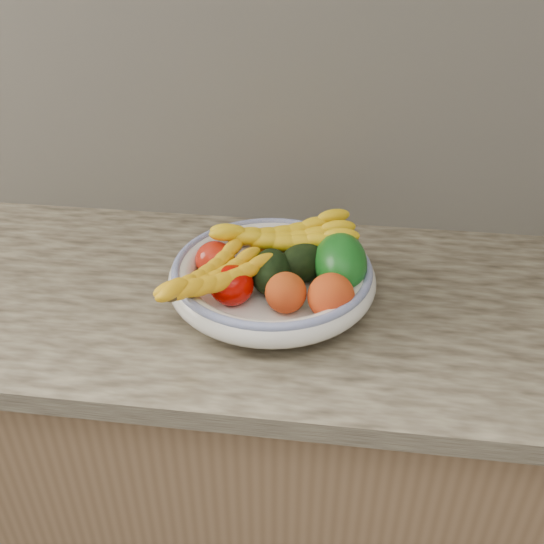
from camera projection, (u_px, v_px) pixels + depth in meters
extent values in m
cube|color=silver|center=(294.00, 15.00, 1.20)|extent=(4.00, 0.10, 2.70)
cube|color=brown|center=(273.00, 454.00, 1.44)|extent=(2.40, 0.62, 0.86)
cube|color=tan|center=(273.00, 300.00, 1.19)|extent=(2.44, 0.66, 0.04)
cube|color=beige|center=(292.00, 115.00, 1.30)|extent=(2.40, 0.02, 0.50)
cylinder|color=white|center=(272.00, 295.00, 1.16)|extent=(0.13, 0.13, 0.02)
cylinder|color=white|center=(272.00, 289.00, 1.15)|extent=(0.32, 0.32, 0.01)
torus|color=white|center=(272.00, 277.00, 1.14)|extent=(0.39, 0.39, 0.05)
torus|color=#354697|center=(272.00, 268.00, 1.13)|extent=(0.37, 0.37, 0.02)
ellipsoid|color=#DD5B04|center=(263.00, 246.00, 1.22)|extent=(0.06, 0.06, 0.05)
ellipsoid|color=#FF6A05|center=(287.00, 250.00, 1.21)|extent=(0.07, 0.07, 0.05)
ellipsoid|color=#F85105|center=(278.00, 252.00, 1.20)|extent=(0.06, 0.06, 0.04)
ellipsoid|color=#F26005|center=(280.00, 259.00, 1.18)|extent=(0.05, 0.05, 0.04)
ellipsoid|color=red|center=(215.00, 259.00, 1.17)|extent=(0.08, 0.08, 0.07)
ellipsoid|color=#BD0600|center=(232.00, 285.00, 1.09)|extent=(0.09, 0.09, 0.07)
ellipsoid|color=black|center=(271.00, 272.00, 1.13)|extent=(0.09, 0.12, 0.08)
ellipsoid|color=black|center=(303.00, 262.00, 1.15)|extent=(0.13, 0.13, 0.08)
ellipsoid|color=#105815|center=(340.00, 263.00, 1.13)|extent=(0.15, 0.17, 0.13)
ellipsoid|color=orange|center=(286.00, 293.00, 1.07)|extent=(0.08, 0.08, 0.07)
ellipsoid|color=orange|center=(331.00, 296.00, 1.05)|extent=(0.10, 0.10, 0.08)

